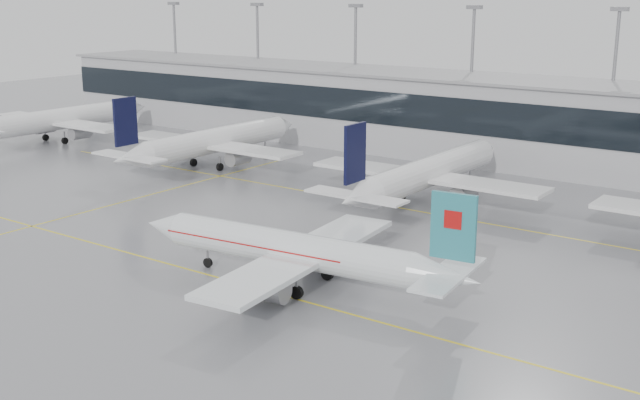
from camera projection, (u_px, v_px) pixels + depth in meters
The scene contains 12 objects.
ground at pixel (240, 283), 69.96m from camera, with size 320.00×320.00×0.00m, color gray.
taxi_line_main at pixel (240, 283), 69.96m from camera, with size 120.00×0.25×0.01m, color yellow.
taxi_line_north at pixel (410, 210), 93.47m from camera, with size 120.00×0.25×0.01m, color yellow.
taxi_line_cross at pixel (137, 198), 98.73m from camera, with size 0.25×60.00×0.01m, color yellow.
terminal at pixel (520, 123), 117.03m from camera, with size 180.00×15.00×12.00m, color #A8A8AC.
terminal_glass at pixel (500, 120), 110.73m from camera, with size 180.00×0.20×5.00m, color black.
terminal_roof at pixel (523, 81), 115.46m from camera, with size 182.00×16.00×0.40m, color gray.
light_masts at pixel (539, 69), 119.87m from camera, with size 156.40×1.00×22.60m.
air_canada_jet at pixel (301, 252), 68.45m from camera, with size 33.20×25.79×10.04m.
parked_jet_a at pixel (60, 120), 135.12m from camera, with size 29.64×36.96×11.72m.
parked_jet_b at pixel (211, 142), 115.27m from camera, with size 29.64×36.96×11.72m.
parked_jet_c at pixel (427, 173), 95.42m from camera, with size 29.64×36.96×11.72m.
Camera 1 is at (44.29, -49.21, 24.77)m, focal length 45.00 mm.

